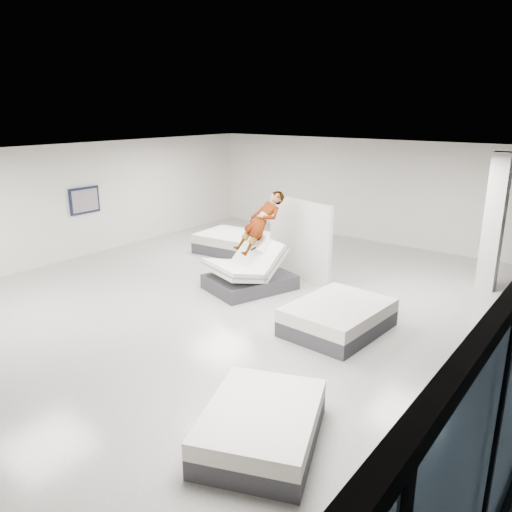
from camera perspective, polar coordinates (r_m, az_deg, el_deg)
name	(u,v)px	position (r m, az deg, el deg)	size (l,w,h in m)	color
room	(234,235)	(10.33, -2.54, 2.42)	(14.00, 14.04, 3.20)	beige
hero_bed	(249,274)	(11.74, -0.85, -2.04)	(1.95, 2.25, 1.26)	#3A393E
person	(260,236)	(11.67, 0.51, 2.31)	(0.62, 0.41, 1.70)	slate
remote	(253,249)	(11.36, -0.32, 0.84)	(0.05, 0.14, 0.03)	black
divider_panel	(299,240)	(12.35, 4.95, 1.87)	(2.20, 0.10, 2.00)	beige
flat_bed_right_far	(338,317)	(9.74, 9.35, -6.93)	(1.63, 2.09, 0.55)	#3A393E
flat_bed_right_near	(261,426)	(6.69, 0.61, -18.82)	(1.94, 2.20, 0.50)	#3A393E
flat_bed_left_far	(235,243)	(14.78, -2.44, 1.51)	(2.18, 1.71, 0.57)	#3A393E
column	(494,223)	(12.66, 25.56, 3.45)	(0.40, 0.40, 3.20)	silver
wall_poster	(85,200)	(15.04, -18.99, 6.03)	(0.06, 0.95, 0.75)	black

